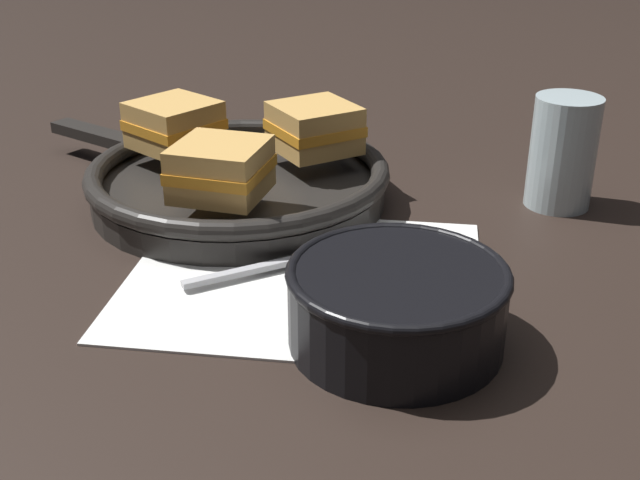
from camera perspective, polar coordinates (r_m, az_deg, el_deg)
The scene contains 9 objects.
ground_plane at distance 0.65m, azimuth 0.13°, elevation -2.51°, with size 4.00×4.00×0.00m, color black.
napkin at distance 0.64m, azimuth -1.10°, elevation -2.58°, with size 0.28×0.24×0.00m.
soup_bowl at distance 0.55m, azimuth 5.49°, elevation -4.32°, with size 0.15×0.15×0.06m.
spoon at distance 0.67m, azimuth 0.07°, elevation -1.01°, with size 0.15×0.11×0.01m.
skillet at distance 0.78m, azimuth -5.90°, elevation 4.15°, with size 0.39×0.29×0.04m.
sandwich_near_left at distance 0.82m, azimuth -10.32°, elevation 8.09°, with size 0.11×0.11×0.05m.
sandwich_near_right at distance 0.69m, azimuth -7.07°, elevation 5.01°, with size 0.09×0.09×0.05m.
sandwich_far_left at distance 0.80m, azimuth -0.40°, elevation 7.98°, with size 0.11×0.11×0.05m.
drinking_glass at distance 0.80m, azimuth 16.88°, elevation 5.98°, with size 0.06×0.06×0.11m.
Camera 1 is at (0.07, -0.57, 0.31)m, focal length 45.00 mm.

